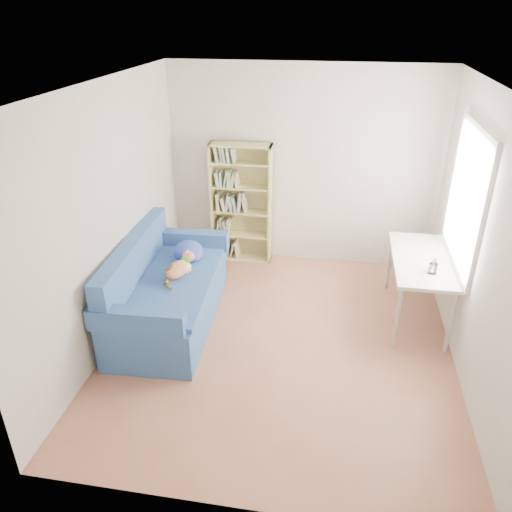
{
  "coord_description": "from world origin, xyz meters",
  "views": [
    {
      "loc": [
        0.47,
        -4.29,
        3.2
      ],
      "look_at": [
        -0.32,
        0.28,
        0.85
      ],
      "focal_mm": 35.0,
      "sensor_mm": 36.0,
      "label": 1
    }
  ],
  "objects_px": {
    "desk": "(421,264)",
    "pen_cup": "(433,267)",
    "sofa": "(166,292)",
    "bookshelf": "(241,208)"
  },
  "relations": [
    {
      "from": "sofa",
      "to": "desk",
      "type": "xyz_separation_m",
      "value": [
        2.74,
        0.52,
        0.32
      ]
    },
    {
      "from": "bookshelf",
      "to": "desk",
      "type": "height_order",
      "value": "bookshelf"
    },
    {
      "from": "bookshelf",
      "to": "pen_cup",
      "type": "bearing_deg",
      "value": -32.71
    },
    {
      "from": "desk",
      "to": "pen_cup",
      "type": "distance_m",
      "value": 0.36
    },
    {
      "from": "pen_cup",
      "to": "sofa",
      "type": "bearing_deg",
      "value": -175.95
    },
    {
      "from": "sofa",
      "to": "pen_cup",
      "type": "relative_size",
      "value": 11.4
    },
    {
      "from": "sofa",
      "to": "bookshelf",
      "type": "bearing_deg",
      "value": 69.32
    },
    {
      "from": "sofa",
      "to": "desk",
      "type": "distance_m",
      "value": 2.8
    },
    {
      "from": "desk",
      "to": "sofa",
      "type": "bearing_deg",
      "value": -169.19
    },
    {
      "from": "sofa",
      "to": "pen_cup",
      "type": "xyz_separation_m",
      "value": [
        2.8,
        0.2,
        0.45
      ]
    }
  ]
}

